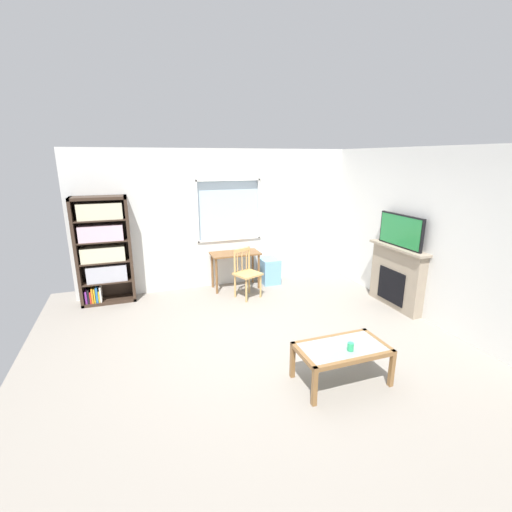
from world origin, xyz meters
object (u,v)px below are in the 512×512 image
desk_under_window (235,259)px  plastic_drawer_unit (270,271)px  wooden_chair (246,273)px  tv (401,231)px  coffee_table (342,352)px  fireplace (396,277)px  sippy_cup (351,347)px  bookshelf (103,247)px

desk_under_window → plastic_drawer_unit: desk_under_window is taller
desk_under_window → wooden_chair: (0.06, -0.52, -0.13)m
tv → coffee_table: tv is taller
fireplace → wooden_chair: bearing=151.1°
fireplace → coffee_table: bearing=-142.9°
sippy_cup → bookshelf: bearing=126.8°
plastic_drawer_unit → sippy_cup: bearing=-97.0°
bookshelf → tv: 5.01m
fireplace → sippy_cup: size_ratio=13.44×
desk_under_window → wooden_chair: 0.54m
desk_under_window → tv: size_ratio=0.99×
plastic_drawer_unit → tv: size_ratio=0.53×
bookshelf → sippy_cup: size_ratio=20.74×
plastic_drawer_unit → fireplace: 2.43m
coffee_table → sippy_cup: sippy_cup is taller
fireplace → tv: 0.80m
bookshelf → wooden_chair: bookshelf is taller
wooden_chair → plastic_drawer_unit: wooden_chair is taller
fireplace → coffee_table: fireplace is taller
desk_under_window → coffee_table: bearing=-85.3°
sippy_cup → wooden_chair: bearing=95.0°
bookshelf → desk_under_window: (2.33, -0.11, -0.40)m
bookshelf → fireplace: (4.66, -1.88, -0.46)m
desk_under_window → fireplace: size_ratio=0.78×
desk_under_window → tv: 3.00m
coffee_table → desk_under_window: bearing=94.7°
wooden_chair → tv: size_ratio=0.94×
plastic_drawer_unit → sippy_cup: (-0.43, -3.47, 0.24)m
bookshelf → fireplace: 5.04m
wooden_chair → plastic_drawer_unit: (0.68, 0.57, -0.21)m
plastic_drawer_unit → fireplace: bearing=-48.9°
wooden_chair → sippy_cup: size_ratio=10.00×
coffee_table → bookshelf: bearing=127.2°
plastic_drawer_unit → coffee_table: bearing=-97.8°
plastic_drawer_unit → sippy_cup: sippy_cup is taller
tv → sippy_cup: tv is taller
plastic_drawer_unit → fireplace: size_ratio=0.42×
wooden_chair → sippy_cup: bearing=-85.0°
fireplace → tv: (-0.02, -0.00, 0.80)m
desk_under_window → tv: tv is taller
tv → bookshelf: bearing=158.0°
fireplace → sippy_cup: fireplace is taller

